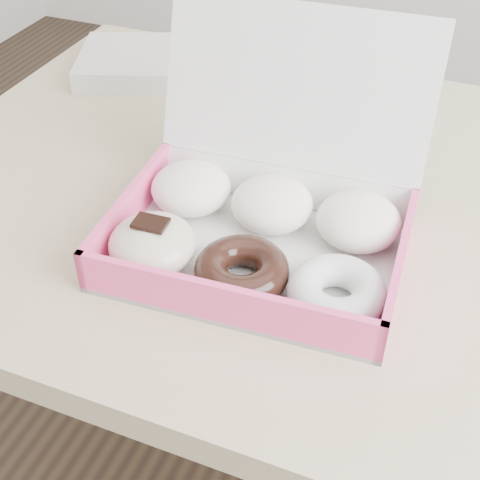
% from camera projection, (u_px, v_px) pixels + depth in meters
% --- Properties ---
extents(table, '(1.20, 0.80, 0.75)m').
position_uv_depth(table, '(339.00, 245.00, 0.92)').
color(table, tan).
rests_on(table, ground).
extents(donut_box, '(0.35, 0.33, 0.24)m').
position_uv_depth(donut_box, '(260.00, 219.00, 0.78)').
color(donut_box, silver).
rests_on(donut_box, table).
extents(newspapers, '(0.27, 0.24, 0.04)m').
position_uv_depth(newspapers, '(145.00, 62.00, 1.15)').
color(newspapers, white).
rests_on(newspapers, table).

